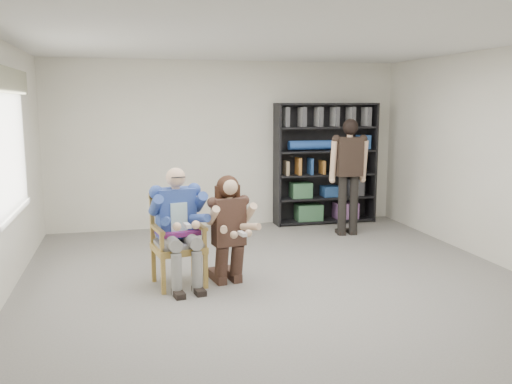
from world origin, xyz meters
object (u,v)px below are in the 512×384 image
object	(u,v)px
kneeling_woman	(230,231)
bookshelf	(325,164)
seated_man	(178,227)
standing_man	(349,178)
armchair	(178,240)

from	to	relation	value
kneeling_woman	bookshelf	world-z (taller)	bookshelf
seated_man	standing_man	xyz separation A→B (m)	(2.87, 1.81, 0.23)
kneeling_woman	bookshelf	size ratio (longest dim) A/B	0.60
armchair	bookshelf	xyz separation A→B (m)	(2.84, 2.76, 0.52)
bookshelf	standing_man	distance (m)	0.96
armchair	kneeling_woman	size ratio (longest dim) A/B	0.84
seated_man	bookshelf	bearing A→B (deg)	34.19
seated_man	standing_man	bearing A→B (deg)	22.23
bookshelf	seated_man	bearing A→B (deg)	-135.79
standing_man	bookshelf	bearing A→B (deg)	96.10
kneeling_woman	bookshelf	xyz separation A→B (m)	(2.26, 2.88, 0.42)
armchair	bookshelf	size ratio (longest dim) A/B	0.51
bookshelf	standing_man	world-z (taller)	bookshelf
armchair	standing_man	bearing A→B (deg)	22.23
seated_man	standing_man	world-z (taller)	standing_man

